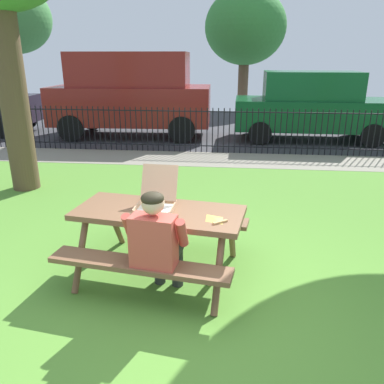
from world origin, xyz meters
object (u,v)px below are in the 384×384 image
(picnic_table_foreground, at_px, (159,225))
(far_tree_midleft, at_px, (245,28))
(pizza_box_open, at_px, (157,198))
(parked_car_right, at_px, (312,105))
(parked_car_center, at_px, (131,93))
(adult_at_table, at_px, (157,242))
(far_tree_left, at_px, (13,19))
(pizza_slice_on_table, at_px, (216,219))

(picnic_table_foreground, distance_m, far_tree_midleft, 15.53)
(pizza_box_open, xyz_separation_m, parked_car_right, (3.03, 7.72, 0.13))
(parked_car_center, bearing_deg, pizza_box_open, -73.63)
(parked_car_center, bearing_deg, far_tree_midleft, 64.86)
(adult_at_table, height_order, parked_car_center, parked_car_center)
(far_tree_midleft, bearing_deg, pizza_box_open, -94.52)
(pizza_box_open, distance_m, parked_car_right, 8.29)
(far_tree_midleft, bearing_deg, picnic_table_foreground, -94.36)
(parked_car_right, bearing_deg, far_tree_left, 150.10)
(pizza_box_open, bearing_deg, parked_car_right, 68.59)
(picnic_table_foreground, bearing_deg, parked_car_center, 106.42)
(pizza_slice_on_table, height_order, parked_car_center, parked_car_center)
(pizza_box_open, distance_m, far_tree_left, 18.28)
(adult_at_table, height_order, far_tree_midleft, far_tree_midleft)
(parked_car_right, bearing_deg, picnic_table_foreground, -110.95)
(pizza_box_open, relative_size, far_tree_left, 0.09)
(far_tree_left, bearing_deg, parked_car_right, -29.90)
(picnic_table_foreground, xyz_separation_m, pizza_box_open, (-0.04, 0.10, 0.27))
(picnic_table_foreground, height_order, pizza_box_open, pizza_box_open)
(pizza_slice_on_table, relative_size, far_tree_left, 0.05)
(picnic_table_foreground, bearing_deg, parked_car_right, 69.05)
(parked_car_center, relative_size, far_tree_midleft, 0.91)
(picnic_table_foreground, xyz_separation_m, parked_car_right, (2.99, 7.82, 0.41))
(pizza_box_open, distance_m, parked_car_center, 8.06)
(pizza_slice_on_table, relative_size, adult_at_table, 0.23)
(picnic_table_foreground, distance_m, far_tree_left, 18.43)
(picnic_table_foreground, height_order, adult_at_table, adult_at_table)
(adult_at_table, distance_m, far_tree_left, 18.89)
(pizza_slice_on_table, height_order, far_tree_midleft, far_tree_midleft)
(pizza_slice_on_table, distance_m, far_tree_midleft, 15.66)
(far_tree_left, bearing_deg, picnic_table_foreground, -57.08)
(adult_at_table, relative_size, far_tree_left, 0.21)
(picnic_table_foreground, relative_size, far_tree_midleft, 0.38)
(parked_car_center, bearing_deg, picnic_table_foreground, -73.58)
(pizza_box_open, distance_m, far_tree_midleft, 15.39)
(picnic_table_foreground, height_order, far_tree_left, far_tree_left)
(pizza_slice_on_table, distance_m, far_tree_left, 18.90)
(parked_car_center, height_order, far_tree_left, far_tree_left)
(pizza_box_open, bearing_deg, adult_at_table, -79.21)
(adult_at_table, bearing_deg, pizza_slice_on_table, 30.51)
(far_tree_midleft, bearing_deg, adult_at_table, -93.92)
(picnic_table_foreground, distance_m, parked_car_center, 8.18)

